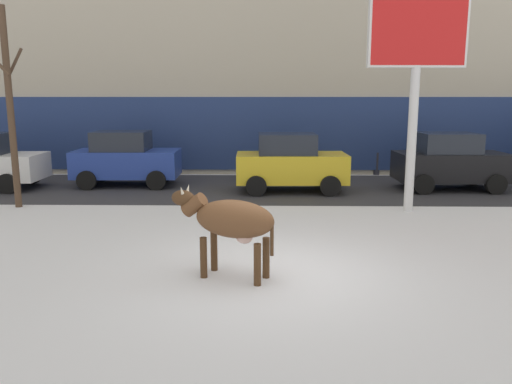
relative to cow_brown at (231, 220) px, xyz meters
name	(u,v)px	position (x,y,z in m)	size (l,w,h in m)	color
ground_plane	(272,272)	(0.70, 0.24, -0.99)	(120.00, 120.00, 0.00)	white
road_strip	(269,188)	(0.70, 8.52, -0.99)	(60.00, 5.60, 0.01)	#333338
building_facade	(269,14)	(0.70, 14.53, 5.49)	(44.00, 6.10, 13.00)	#BCB29E
cow_brown	(231,220)	(0.00, 0.00, 0.00)	(1.91, 1.07, 1.54)	brown
billboard	(417,44)	(4.40, 5.16, 3.32)	(2.53, 0.34, 5.56)	silver
car_blue_hatchback	(126,159)	(-4.21, 8.93, -0.07)	(3.54, 2.00, 1.86)	#233D9E
car_yellow_hatchback	(290,163)	(1.36, 7.97, -0.07)	(3.54, 2.00, 1.86)	gold
car_black_hatchback	(450,162)	(6.59, 8.39, -0.07)	(3.54, 2.00, 1.86)	black
pedestrian_near_billboard	(417,152)	(6.46, 11.56, -0.11)	(0.36, 0.24, 1.73)	#282833
pedestrian_by_cars	(377,152)	(4.90, 11.56, -0.11)	(0.36, 0.24, 1.73)	#282833
bare_tree_left_lot	(10,106)	(-6.29, 5.44, 1.79)	(1.01, 1.02, 5.36)	#4C3828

